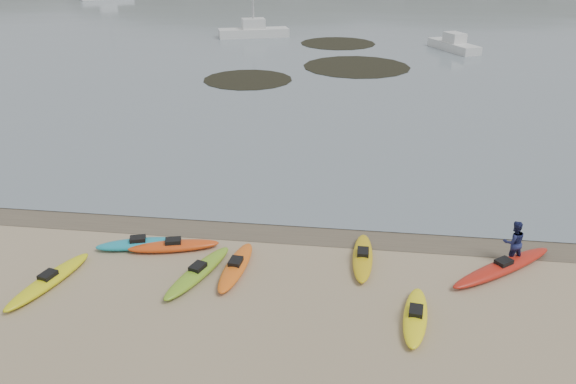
# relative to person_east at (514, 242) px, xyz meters

# --- Properties ---
(ground) EXTENTS (600.00, 600.00, 0.00)m
(ground) POSITION_rel_person_east_xyz_m (-8.11, 1.59, -0.79)
(ground) COLOR tan
(ground) RESTS_ON ground
(wet_sand) EXTENTS (60.00, 60.00, 0.00)m
(wet_sand) POSITION_rel_person_east_xyz_m (-8.11, 1.29, -0.79)
(wet_sand) COLOR brown
(wet_sand) RESTS_ON ground
(kayaks) EXTENTS (22.05, 7.83, 0.34)m
(kayaks) POSITION_rel_person_east_xyz_m (-9.66, -2.12, -0.62)
(kayaks) COLOR #7BAF23
(kayaks) RESTS_ON ground
(person_east) EXTENTS (0.88, 0.75, 1.59)m
(person_east) POSITION_rel_person_east_xyz_m (0.00, 0.00, 0.00)
(person_east) COLOR navy
(person_east) RESTS_ON ground
(kelp_mats) EXTENTS (16.69, 24.96, 0.04)m
(kelp_mats) POSITION_rel_person_east_xyz_m (-8.84, 33.82, -0.77)
(kelp_mats) COLOR black
(kelp_mats) RESTS_ON water
(moored_boats) EXTENTS (105.86, 78.55, 1.27)m
(moored_boats) POSITION_rel_person_east_xyz_m (0.70, 76.70, -0.20)
(moored_boats) COLOR silver
(moored_boats) RESTS_ON ground
(far_hills) EXTENTS (550.00, 135.00, 80.00)m
(far_hills) POSITION_rel_person_east_xyz_m (31.27, 195.56, -16.72)
(far_hills) COLOR #384235
(far_hills) RESTS_ON ground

